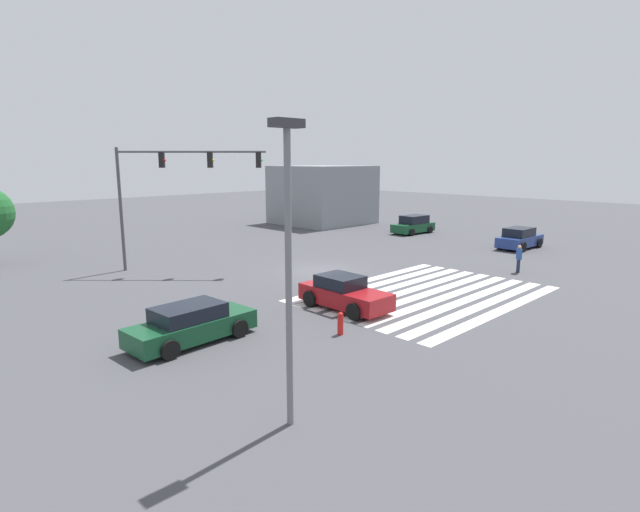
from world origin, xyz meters
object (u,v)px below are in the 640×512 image
(car_3, at_px, (191,324))
(pedestrian, at_px, (519,257))
(fire_hydrant, at_px, (340,323))
(traffic_signal_mast, at_px, (169,179))
(street_light_pole_a, at_px, (288,247))
(car_0, at_px, (413,225))
(car_4, at_px, (344,294))
(car_2, at_px, (519,239))

(car_3, xyz_separation_m, pedestrian, (19.24, -3.23, 0.22))
(car_3, height_order, fire_hydrant, car_3)
(traffic_signal_mast, bearing_deg, pedestrian, -1.23)
(traffic_signal_mast, distance_m, street_light_pole_a, 19.09)
(car_0, bearing_deg, street_light_pole_a, 33.51)
(car_4, bearing_deg, car_3, -97.28)
(car_0, height_order, car_3, car_0)
(street_light_pole_a, bearing_deg, car_3, 79.85)
(street_light_pole_a, height_order, fire_hydrant, street_light_pole_a)
(car_3, relative_size, pedestrian, 2.91)
(car_3, relative_size, street_light_pole_a, 0.64)
(pedestrian, height_order, fire_hydrant, pedestrian)
(traffic_signal_mast, bearing_deg, fire_hydrant, -49.18)
(street_light_pole_a, relative_size, fire_hydrant, 8.45)
(car_2, relative_size, pedestrian, 2.67)
(car_2, xyz_separation_m, fire_hydrant, (-22.80, -3.40, -0.30))
(car_2, bearing_deg, car_4, -175.16)
(street_light_pole_a, bearing_deg, car_0, 29.98)
(car_0, relative_size, car_4, 0.98)
(car_3, xyz_separation_m, fire_hydrant, (4.35, -3.16, -0.24))
(traffic_signal_mast, xyz_separation_m, car_2, (21.74, -10.98, -4.58))
(car_4, bearing_deg, traffic_signal_mast, -172.07)
(car_2, height_order, pedestrian, pedestrian)
(car_4, height_order, street_light_pole_a, street_light_pole_a)
(car_0, height_order, pedestrian, pedestrian)
(car_4, bearing_deg, fire_hydrant, -48.48)
(car_2, bearing_deg, traffic_signal_mast, 154.52)
(fire_hydrant, bearing_deg, car_0, 29.41)
(street_light_pole_a, bearing_deg, pedestrian, 9.56)
(car_4, xyz_separation_m, street_light_pole_a, (-8.06, -5.66, 3.74))
(car_0, bearing_deg, car_2, 88.59)
(car_2, xyz_separation_m, street_light_pole_a, (-28.34, -6.91, 3.68))
(car_0, bearing_deg, car_3, 23.50)
(traffic_signal_mast, distance_m, car_0, 23.08)
(car_3, height_order, car_4, car_4)
(car_4, bearing_deg, car_2, 94.60)
(traffic_signal_mast, height_order, car_4, traffic_signal_mast)
(car_4, bearing_deg, car_0, 118.97)
(traffic_signal_mast, xyz_separation_m, car_0, (22.60, -1.05, -4.56))
(traffic_signal_mast, distance_m, car_3, 13.29)
(car_0, height_order, car_2, car_0)
(car_4, distance_m, street_light_pole_a, 10.54)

